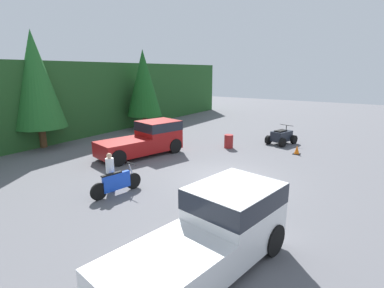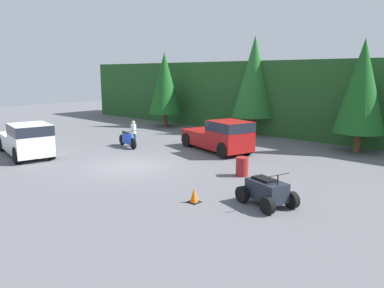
# 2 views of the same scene
# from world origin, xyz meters

# --- Properties ---
(ground_plane) EXTENTS (80.00, 80.00, 0.00)m
(ground_plane) POSITION_xyz_m (0.00, 0.00, 0.00)
(ground_plane) COLOR #5B5B60
(hillside_backdrop) EXTENTS (44.00, 6.00, 5.59)m
(hillside_backdrop) POSITION_xyz_m (0.00, 16.00, 2.80)
(hillside_backdrop) COLOR #235123
(hillside_backdrop) RESTS_ON ground_plane
(tree_mid_left) EXTENTS (3.28, 3.28, 7.45)m
(tree_mid_left) POSITION_xyz_m (-1.24, 12.95, 4.38)
(tree_mid_left) COLOR brown
(tree_mid_left) RESTS_ON ground_plane
(tree_mid_right) EXTENTS (2.94, 2.94, 6.67)m
(tree_mid_right) POSITION_xyz_m (7.22, 11.47, 3.92)
(tree_mid_right) COLOR brown
(tree_mid_right) RESTS_ON ground_plane
(pickup_truck_red) EXTENTS (5.40, 3.22, 1.96)m
(pickup_truck_red) POSITION_xyz_m (1.20, 5.97, 1.03)
(pickup_truck_red) COLOR maroon
(pickup_truck_red) RESTS_ON ground_plane
(pickup_truck_second) EXTENTS (5.55, 2.92, 1.96)m
(pickup_truck_second) POSITION_xyz_m (-6.06, -2.53, 1.03)
(pickup_truck_second) COLOR white
(pickup_truck_second) RESTS_ON ground_plane
(dirt_bike) EXTENTS (2.31, 0.73, 1.16)m
(dirt_bike) POSITION_xyz_m (-4.13, 3.04, 0.49)
(dirt_bike) COLOR black
(dirt_bike) RESTS_ON ground_plane
(quad_atv) EXTENTS (2.29, 1.85, 1.27)m
(quad_atv) POSITION_xyz_m (8.17, -0.10, 0.51)
(quad_atv) COLOR black
(quad_atv) RESTS_ON ground_plane
(rider_person) EXTENTS (0.37, 0.37, 1.67)m
(rider_person) POSITION_xyz_m (-4.05, 3.49, 0.91)
(rider_person) COLOR navy
(rider_person) RESTS_ON ground_plane
(traffic_cone) EXTENTS (0.42, 0.42, 0.55)m
(traffic_cone) POSITION_xyz_m (6.07, -1.68, 0.25)
(traffic_cone) COLOR black
(traffic_cone) RESTS_ON ground_plane
(steel_barrel) EXTENTS (0.58, 0.58, 0.88)m
(steel_barrel) POSITION_xyz_m (5.23, 2.50, 0.44)
(steel_barrel) COLOR maroon
(steel_barrel) RESTS_ON ground_plane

